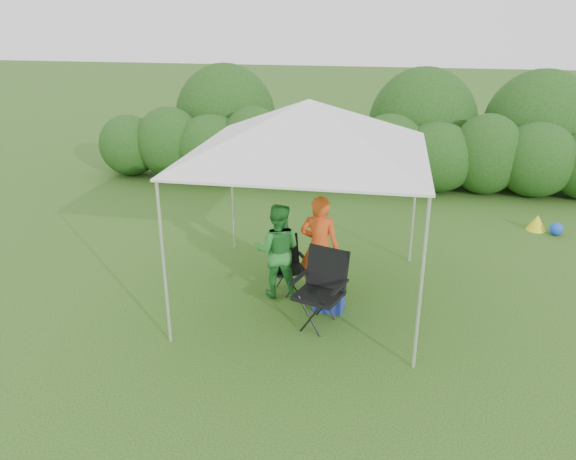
% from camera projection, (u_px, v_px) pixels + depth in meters
% --- Properties ---
extents(ground, '(70.00, 70.00, 0.00)m').
position_uv_depth(ground, '(301.00, 312.00, 7.74)').
color(ground, '#38621F').
extents(hedge, '(12.05, 1.53, 1.80)m').
position_uv_depth(hedge, '(343.00, 152.00, 12.92)').
color(hedge, '#234E18').
rests_on(hedge, ground).
extents(canopy, '(3.10, 3.10, 2.83)m').
position_uv_depth(canopy, '(309.00, 128.00, 7.28)').
color(canopy, silver).
rests_on(canopy, ground).
extents(chair_right, '(0.75, 0.71, 1.02)m').
position_uv_depth(chair_right, '(322.00, 284.00, 7.29)').
color(chair_right, black).
rests_on(chair_right, ground).
extents(chair_left, '(0.63, 0.62, 0.81)m').
position_uv_depth(chair_left, '(287.00, 261.00, 8.22)').
color(chair_left, black).
rests_on(chair_left, ground).
extents(man, '(0.60, 0.43, 1.54)m').
position_uv_depth(man, '(319.00, 248.00, 7.88)').
color(man, '#FF511C').
rests_on(man, ground).
extents(woman, '(0.71, 0.58, 1.40)m').
position_uv_depth(woman, '(278.00, 250.00, 7.98)').
color(woman, '#2C8834').
rests_on(woman, ground).
extents(cooler, '(0.44, 0.34, 0.35)m').
position_uv_depth(cooler, '(329.00, 298.00, 7.75)').
color(cooler, '#2232A0').
rests_on(cooler, ground).
extents(bottle, '(0.06, 0.06, 0.23)m').
position_uv_depth(bottle, '(334.00, 281.00, 7.60)').
color(bottle, '#592D0C').
rests_on(bottle, cooler).
extents(lawn_toy, '(0.60, 0.50, 0.30)m').
position_uv_depth(lawn_toy, '(542.00, 224.00, 10.49)').
color(lawn_toy, yellow).
rests_on(lawn_toy, ground).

